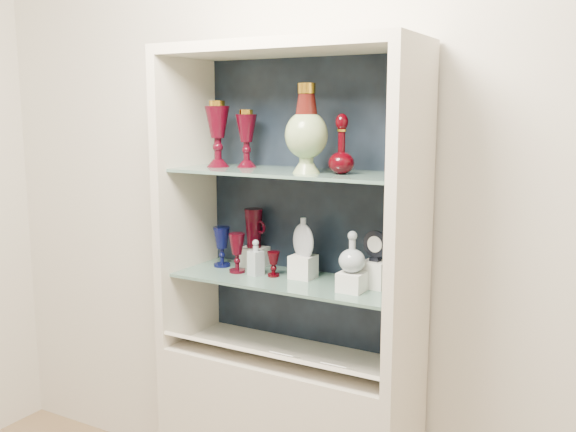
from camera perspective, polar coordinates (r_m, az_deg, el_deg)
The scene contains 28 objects.
wall_back at distance 2.60m, azimuth 2.38°, elevation 2.86°, with size 3.50×0.02×2.80m, color silver.
cabinet_back_panel at distance 2.59m, azimuth 2.07°, elevation 1.15°, with size 0.98×0.02×1.15m, color black.
cabinet_side_left at distance 2.69m, azimuth -8.95°, elevation 1.35°, with size 0.04×0.40×1.15m, color beige.
cabinet_side_right at distance 2.23m, azimuth 10.82°, elevation -0.36°, with size 0.04×0.40×1.15m, color beige.
cabinet_top_cap at distance 2.40m, azimuth 0.00°, elevation 14.75°, with size 1.00×0.40×0.04m, color beige.
shelf_lower at distance 2.50m, azimuth 0.23°, elevation -5.74°, with size 0.92×0.34×0.01m, color slate.
shelf_upper at distance 2.42m, azimuth 0.23°, elevation 3.90°, with size 0.92×0.34×0.01m, color slate.
label_ledge at distance 2.47m, azimuth -1.28°, elevation -12.34°, with size 0.92×0.18×0.01m, color beige.
label_card_0 at distance 2.44m, azimuth -0.24°, elevation -12.23°, with size 0.10×0.07×0.00m, color white.
label_card_1 at distance 2.35m, azimuth 4.36°, elevation -13.14°, with size 0.10×0.07×0.00m, color white.
pedestal_lamp_left at distance 2.60m, azimuth -6.28°, elevation 7.26°, with size 0.10×0.10×0.26m, color #400612, non-canonical shape.
pedestal_lamp_right at distance 2.58m, azimuth -3.72°, elevation 6.89°, with size 0.09×0.09×0.23m, color #400612, non-canonical shape.
enamel_urn at distance 2.32m, azimuth 1.65°, elevation 7.77°, with size 0.16×0.16×0.32m, color #0B4B1B, non-canonical shape.
ruby_decanter_a at distance 2.29m, azimuth 4.79°, elevation 6.71°, with size 0.09×0.09×0.24m, color #3B0106, non-canonical shape.
ruby_decanter_b at distance 2.29m, azimuth 10.75°, elevation 6.14°, with size 0.09×0.09×0.20m, color #3B0106, non-canonical shape.
lidded_bowl at distance 2.19m, azimuth 9.70°, elevation 4.59°, with size 0.09×0.09×0.10m, color #3B0106, non-canonical shape.
cobalt_goblet at distance 2.69m, azimuth -5.91°, elevation -2.73°, with size 0.07×0.07×0.17m, color #0B1046, non-canonical shape.
ruby_goblet_tall at distance 2.58m, azimuth -4.55°, elevation -3.30°, with size 0.07×0.07×0.16m, color #400612, non-canonical shape.
ruby_goblet_small at distance 2.52m, azimuth -1.30°, elevation -4.30°, with size 0.05×0.05×0.10m, color #3B0106, non-canonical shape.
riser_ruby_pitcher at distance 2.69m, azimuth -3.04°, elevation -3.62°, with size 0.10×0.10×0.08m, color silver.
ruby_pitcher at distance 2.67m, azimuth -3.06°, elevation -1.08°, with size 0.12×0.08×0.16m, color #400612, non-canonical shape.
clear_square_bottle at distance 2.54m, azimuth -2.88°, elevation -3.70°, with size 0.05×0.05×0.14m, color #94A1AA, non-canonical shape.
riser_flat_flask at distance 2.50m, azimuth 1.35°, elevation -4.53°, with size 0.09×0.09×0.09m, color silver.
flat_flask at distance 2.47m, azimuth 1.36°, elevation -1.79°, with size 0.11×0.04×0.15m, color #A2A8B4, non-canonical shape.
riser_clear_round_decanter at distance 2.33m, azimuth 5.68°, elevation -5.85°, with size 0.09×0.09×0.07m, color silver.
clear_round_decanter at distance 2.30m, azimuth 5.72°, elevation -3.28°, with size 0.10×0.10×0.14m, color #94A1AA, non-canonical shape.
riser_cameo_medallion at distance 2.38m, azimuth 7.73°, elevation -5.16°, with size 0.08×0.08×0.10m, color silver.
cameo_medallion at distance 2.36m, azimuth 7.78°, elevation -2.61°, with size 0.10×0.04×0.12m, color black, non-canonical shape.
Camera 1 is at (1.18, -0.55, 1.70)m, focal length 40.00 mm.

